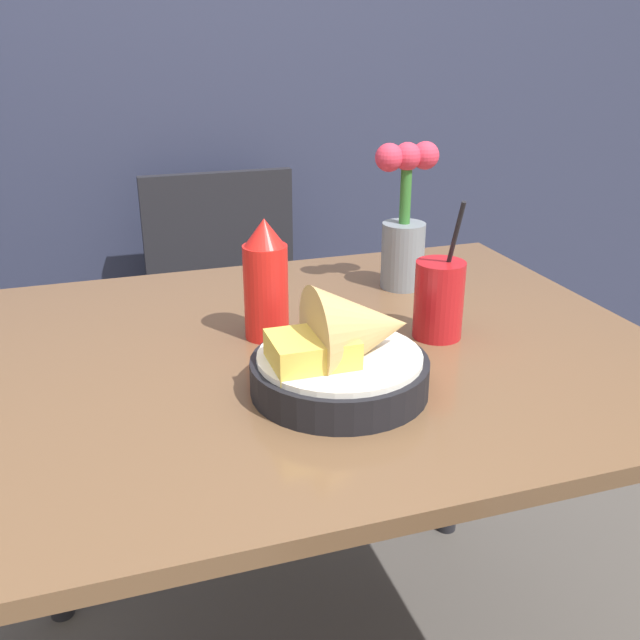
{
  "coord_description": "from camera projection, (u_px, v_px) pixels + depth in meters",
  "views": [
    {
      "loc": [
        -0.3,
        -0.95,
        1.18
      ],
      "look_at": [
        -0.01,
        -0.05,
        0.79
      ],
      "focal_mm": 40.0,
      "sensor_mm": 36.0,
      "label": 1
    }
  ],
  "objects": [
    {
      "name": "dining_table",
      "position": [
        316.0,
        405.0,
        1.13
      ],
      "size": [
        1.05,
        0.85,
        0.73
      ],
      "color": "brown",
      "rests_on": "ground_plane"
    },
    {
      "name": "chair_far_window",
      "position": [
        229.0,
        305.0,
        1.88
      ],
      "size": [
        0.4,
        0.4,
        0.84
      ],
      "color": "black",
      "rests_on": "ground_plane"
    },
    {
      "name": "food_basket",
      "position": [
        346.0,
        354.0,
        0.94
      ],
      "size": [
        0.24,
        0.24,
        0.15
      ],
      "color": "black",
      "rests_on": "dining_table"
    },
    {
      "name": "ketchup_bottle",
      "position": [
        266.0,
        281.0,
        1.09
      ],
      "size": [
        0.07,
        0.07,
        0.19
      ],
      "color": "red",
      "rests_on": "dining_table"
    },
    {
      "name": "drink_cup",
      "position": [
        439.0,
        302.0,
        1.1
      ],
      "size": [
        0.08,
        0.08,
        0.22
      ],
      "color": "red",
      "rests_on": "dining_table"
    },
    {
      "name": "flower_vase",
      "position": [
        404.0,
        224.0,
        1.29
      ],
      "size": [
        0.12,
        0.08,
        0.27
      ],
      "color": "gray",
      "rests_on": "dining_table"
    }
  ]
}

